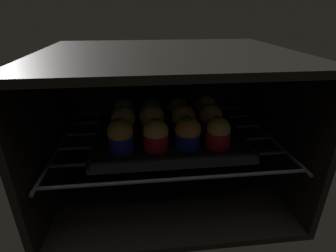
# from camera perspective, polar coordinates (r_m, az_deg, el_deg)

# --- Properties ---
(oven_cavity) EXTENTS (0.59, 0.47, 0.37)m
(oven_cavity) POSITION_cam_1_polar(r_m,az_deg,el_deg) (0.71, -0.56, 1.72)
(oven_cavity) COLOR black
(oven_cavity) RESTS_ON ground
(oven_rack) EXTENTS (0.55, 0.42, 0.01)m
(oven_rack) POSITION_cam_1_polar(r_m,az_deg,el_deg) (0.68, -0.18, -2.28)
(oven_rack) COLOR #4C494C
(oven_rack) RESTS_ON oven_cavity
(baking_tray) EXTENTS (0.36, 0.29, 0.02)m
(baking_tray) POSITION_cam_1_polar(r_m,az_deg,el_deg) (0.66, 0.00, -2.20)
(baking_tray) COLOR black
(baking_tray) RESTS_ON oven_rack
(muffin_row0_col0) EXTENTS (0.06, 0.06, 0.08)m
(muffin_row0_col0) POSITION_cam_1_polar(r_m,az_deg,el_deg) (0.58, -10.43, -2.12)
(muffin_row0_col0) COLOR #1928B7
(muffin_row0_col0) RESTS_ON baking_tray
(muffin_row0_col1) EXTENTS (0.06, 0.06, 0.07)m
(muffin_row0_col1) POSITION_cam_1_polar(r_m,az_deg,el_deg) (0.58, -2.70, -1.97)
(muffin_row0_col1) COLOR red
(muffin_row0_col1) RESTS_ON baking_tray
(muffin_row0_col2) EXTENTS (0.06, 0.06, 0.08)m
(muffin_row0_col2) POSITION_cam_1_polar(r_m,az_deg,el_deg) (0.59, 4.38, -1.49)
(muffin_row0_col2) COLOR #1928B7
(muffin_row0_col2) RESTS_ON baking_tray
(muffin_row0_col3) EXTENTS (0.06, 0.06, 0.07)m
(muffin_row0_col3) POSITION_cam_1_polar(r_m,az_deg,el_deg) (0.60, 11.01, -1.43)
(muffin_row0_col3) COLOR red
(muffin_row0_col3) RESTS_ON baking_tray
(muffin_row1_col0) EXTENTS (0.06, 0.06, 0.08)m
(muffin_row1_col0) POSITION_cam_1_polar(r_m,az_deg,el_deg) (0.64, -9.81, 0.89)
(muffin_row1_col0) COLOR #7A238C
(muffin_row1_col0) RESTS_ON baking_tray
(muffin_row1_col1) EXTENTS (0.06, 0.06, 0.09)m
(muffin_row1_col1) POSITION_cam_1_polar(r_m,az_deg,el_deg) (0.64, -3.56, 1.27)
(muffin_row1_col1) COLOR red
(muffin_row1_col1) RESTS_ON baking_tray
(muffin_row1_col2) EXTENTS (0.06, 0.06, 0.08)m
(muffin_row1_col2) POSITION_cam_1_polar(r_m,az_deg,el_deg) (0.64, 3.38, 1.29)
(muffin_row1_col2) COLOR #0C8C84
(muffin_row1_col2) RESTS_ON baking_tray
(muffin_row1_col3) EXTENTS (0.06, 0.06, 0.08)m
(muffin_row1_col3) POSITION_cam_1_polar(r_m,az_deg,el_deg) (0.66, 9.36, 1.53)
(muffin_row1_col3) COLOR #7A238C
(muffin_row1_col3) RESTS_ON baking_tray
(muffin_row2_col0) EXTENTS (0.06, 0.06, 0.07)m
(muffin_row2_col0) POSITION_cam_1_polar(r_m,az_deg,el_deg) (0.71, -9.68, 2.97)
(muffin_row2_col0) COLOR #1928B7
(muffin_row2_col0) RESTS_ON baking_tray
(muffin_row2_col1) EXTENTS (0.06, 0.06, 0.08)m
(muffin_row2_col1) POSITION_cam_1_polar(r_m,az_deg,el_deg) (0.71, -3.59, 3.04)
(muffin_row2_col1) COLOR #1928B7
(muffin_row2_col1) RESTS_ON baking_tray
(muffin_row2_col2) EXTENTS (0.06, 0.06, 0.07)m
(muffin_row2_col2) POSITION_cam_1_polar(r_m,az_deg,el_deg) (0.72, 2.12, 3.38)
(muffin_row2_col2) COLOR #1928B7
(muffin_row2_col2) RESTS_ON baking_tray
(muffin_row2_col3) EXTENTS (0.06, 0.06, 0.07)m
(muffin_row2_col3) POSITION_cam_1_polar(r_m,az_deg,el_deg) (0.73, 8.18, 3.72)
(muffin_row2_col3) COLOR #1928B7
(muffin_row2_col3) RESTS_ON baking_tray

